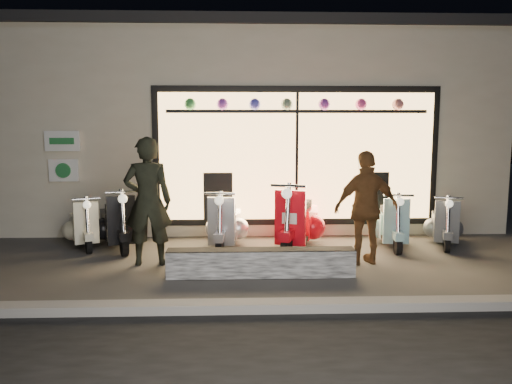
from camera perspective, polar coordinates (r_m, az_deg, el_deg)
ground at (r=7.82m, az=0.36°, el=-8.23°), size 40.00×40.00×0.00m
kerb at (r=5.90m, az=1.22°, el=-12.94°), size 40.00×0.25×0.12m
shop_building at (r=12.51m, az=-0.62°, el=7.43°), size 10.20×6.23×4.20m
graffiti_barrier at (r=7.14m, az=0.56°, el=-8.10°), size 2.65×0.28×0.40m
scooter_silver at (r=8.86m, az=-3.46°, el=-3.67°), size 0.56×1.42×1.01m
scooter_red at (r=8.84m, az=4.88°, el=-3.35°), size 0.88×1.59×1.15m
scooter_black at (r=9.19m, az=-15.67°, el=-3.47°), size 0.82×1.42×1.03m
scooter_cream at (r=9.45m, az=-19.14°, el=-3.65°), size 0.73×1.23×0.90m
scooter_blue at (r=9.29m, az=15.09°, el=-3.51°), size 0.52×1.36×0.97m
scooter_grey at (r=9.67m, az=20.69°, el=-3.46°), size 0.66×1.26×0.90m
man at (r=7.78m, az=-12.26°, el=-1.05°), size 0.75×0.53×1.97m
woman at (r=7.86m, az=12.51°, el=-1.78°), size 1.09×0.60×1.76m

